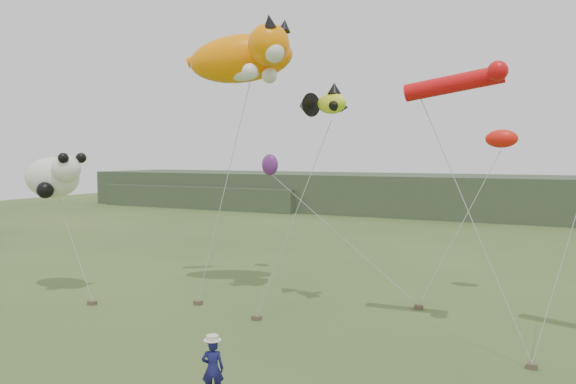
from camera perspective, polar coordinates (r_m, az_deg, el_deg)
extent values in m
plane|color=#385123|center=(16.27, -4.23, -17.97)|extent=(120.00, 120.00, 0.00)
cube|color=#2D3D28|center=(58.63, 18.92, -0.39)|extent=(90.00, 12.00, 4.00)
cube|color=#2D3D28|center=(66.87, -7.87, -0.38)|extent=(25.00, 8.00, 2.50)
imported|color=#14144C|center=(14.63, -7.66, -17.38)|extent=(0.66, 0.57, 1.51)
cube|color=brown|center=(23.34, -9.12, -11.04)|extent=(0.31, 0.25, 0.16)
cube|color=brown|center=(21.05, -3.22, -12.64)|extent=(0.31, 0.25, 0.16)
cube|color=brown|center=(17.95, 23.53, -15.89)|extent=(0.31, 0.25, 0.16)
cube|color=brown|center=(24.35, -19.25, -10.58)|extent=(0.31, 0.25, 0.16)
cube|color=brown|center=(22.98, 13.13, -11.33)|extent=(0.31, 0.25, 0.16)
ellipsoid|color=orange|center=(24.76, -4.78, 13.35)|extent=(5.06, 3.85, 2.51)
sphere|color=orange|center=(23.11, -1.96, 14.76)|extent=(1.67, 1.67, 1.67)
cone|color=black|center=(22.75, -1.91, 16.96)|extent=(0.52, 0.63, 0.63)
cone|color=black|center=(23.46, -0.37, 16.56)|extent=(0.52, 0.60, 0.59)
sphere|color=white|center=(22.63, -1.46, 14.04)|extent=(0.83, 0.83, 0.83)
ellipsoid|color=white|center=(24.31, -4.74, 11.76)|extent=(1.63, 0.81, 0.51)
sphere|color=white|center=(22.71, -3.90, 12.10)|extent=(0.65, 0.65, 0.65)
sphere|color=white|center=(23.74, -1.89, 11.74)|extent=(0.65, 0.65, 0.65)
cylinder|color=orange|center=(26.73, -8.47, 13.41)|extent=(1.72, 1.26, 1.01)
ellipsoid|color=yellow|center=(21.25, 4.45, 8.95)|extent=(1.59, 1.17, 0.83)
cone|color=black|center=(22.02, 1.76, 8.78)|extent=(1.04, 1.14, 0.92)
cone|color=black|center=(21.27, 4.72, 10.47)|extent=(0.51, 0.51, 0.41)
cone|color=black|center=(20.65, 4.71, 8.81)|extent=(0.54, 0.57, 0.41)
cone|color=black|center=(21.60, 5.74, 8.58)|extent=(0.54, 0.57, 0.41)
cylinder|color=red|center=(19.56, 16.44, 10.51)|extent=(3.23, 0.67, 1.06)
sphere|color=red|center=(18.88, 20.53, 11.45)|extent=(0.63, 0.63, 0.63)
ellipsoid|color=white|center=(26.48, -22.84, 1.38)|extent=(2.70, 1.80, 1.80)
sphere|color=white|center=(25.37, -21.61, 2.22)|extent=(1.20, 1.20, 1.20)
sphere|color=black|center=(24.87, -21.86, 3.22)|extent=(0.44, 0.44, 0.44)
sphere|color=black|center=(25.37, -20.28, 3.27)|extent=(0.44, 0.44, 0.44)
sphere|color=black|center=(25.61, -23.44, 0.17)|extent=(0.70, 0.70, 0.70)
sphere|color=black|center=(27.30, -23.43, 0.58)|extent=(0.70, 0.70, 0.70)
ellipsoid|color=red|center=(25.03, 20.88, 5.09)|extent=(1.30, 0.76, 0.76)
ellipsoid|color=#632378|center=(28.48, -1.85, 2.78)|extent=(0.89, 0.59, 1.08)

